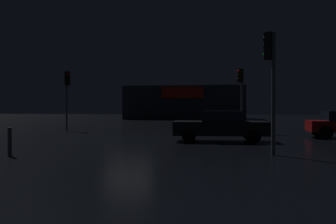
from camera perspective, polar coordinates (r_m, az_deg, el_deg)
The scene contains 7 objects.
ground_plane at distance 19.52m, azimuth -6.15°, elevation -4.11°, with size 120.00×120.00×0.00m, color black.
store_building at distance 51.36m, azimuth 2.86°, elevation 1.43°, with size 15.86×9.20×4.42m.
traffic_signal_main at distance 24.55m, azimuth 11.18°, elevation 3.59°, with size 0.42×0.42×4.14m.
traffic_signal_opposite at distance 26.74m, azimuth -15.28°, elevation 3.70°, with size 0.42×0.42×4.13m.
traffic_signal_cross_left at distance 13.41m, azimuth 15.55°, elevation 6.85°, with size 0.43×0.41×4.26m.
car_far at distance 17.99m, azimuth 8.12°, elevation -2.12°, with size 4.58×2.24×1.47m.
bollard_kerb_b at distance 13.66m, azimuth -23.22°, elevation -4.25°, with size 0.14×0.14×0.97m, color #595B60.
Camera 1 is at (5.13, -18.76, 1.68)m, focal length 39.53 mm.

